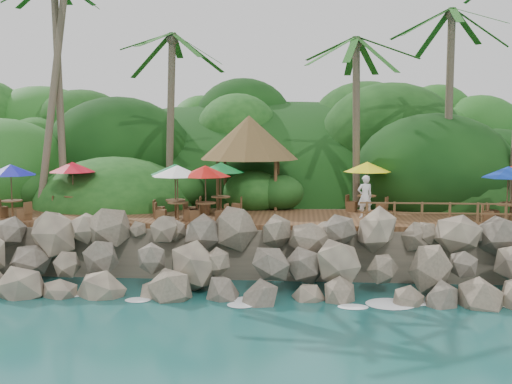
{
  "coord_description": "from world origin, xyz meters",
  "views": [
    {
      "loc": [
        2.0,
        -20.67,
        6.29
      ],
      "look_at": [
        0.0,
        6.0,
        3.4
      ],
      "focal_mm": 41.94,
      "sensor_mm": 36.0,
      "label": 1
    }
  ],
  "objects": [
    {
      "name": "jungle_hill",
      "position": [
        0.0,
        23.5,
        0.0
      ],
      "size": [
        44.8,
        28.0,
        15.4
      ],
      "primitive_type": "ellipsoid",
      "color": "#143811",
      "rests_on": "ground"
    },
    {
      "name": "seawall",
      "position": [
        0.0,
        2.0,
        1.15
      ],
      "size": [
        29.0,
        4.0,
        2.3
      ],
      "primitive_type": null,
      "color": "gray",
      "rests_on": "ground"
    },
    {
      "name": "foam_line",
      "position": [
        0.0,
        0.3,
        0.03
      ],
      "size": [
        25.2,
        0.8,
        0.06
      ],
      "color": "white",
      "rests_on": "ground"
    },
    {
      "name": "jungle_foliage",
      "position": [
        0.0,
        15.0,
        0.0
      ],
      "size": [
        44.0,
        16.0,
        12.0
      ],
      "primitive_type": null,
      "color": "#143811",
      "rests_on": "ground"
    },
    {
      "name": "palapa",
      "position": [
        -0.6,
        9.27,
        5.79
      ],
      "size": [
        4.93,
        4.93,
        4.6
      ],
      "color": "brown",
      "rests_on": "ground"
    },
    {
      "name": "waiter",
      "position": [
        4.85,
        5.87,
        3.25
      ],
      "size": [
        0.79,
        0.63,
        1.89
      ],
      "primitive_type": "imported",
      "rotation": [
        0.0,
        0.0,
        3.43
      ],
      "color": "white",
      "rests_on": "terrace"
    },
    {
      "name": "ground",
      "position": [
        0.0,
        0.0,
        0.0
      ],
      "size": [
        140.0,
        140.0,
        0.0
      ],
      "primitive_type": "plane",
      "color": "#19514F",
      "rests_on": "ground"
    },
    {
      "name": "railing",
      "position": [
        8.01,
        3.65,
        2.91
      ],
      "size": [
        7.2,
        0.1,
        1.0
      ],
      "color": "brown",
      "rests_on": "terrace"
    },
    {
      "name": "dining_clusters",
      "position": [
        -0.35,
        5.48,
        4.29
      ],
      "size": [
        23.79,
        5.41,
        2.39
      ],
      "color": "brown",
      "rests_on": "terrace"
    },
    {
      "name": "land_base",
      "position": [
        0.0,
        16.0,
        1.05
      ],
      "size": [
        32.0,
        25.2,
        2.1
      ],
      "primitive_type": "cube",
      "color": "gray",
      "rests_on": "ground"
    },
    {
      "name": "terrace",
      "position": [
        0.0,
        6.0,
        2.2
      ],
      "size": [
        26.0,
        5.0,
        0.2
      ],
      "primitive_type": "cube",
      "color": "brown",
      "rests_on": "land_base"
    }
  ]
}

